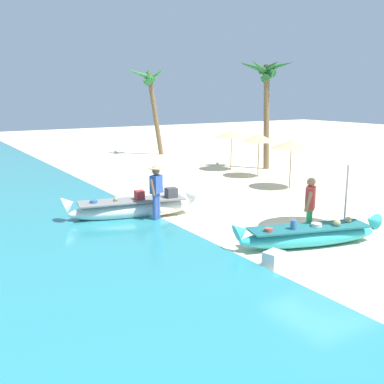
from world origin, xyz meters
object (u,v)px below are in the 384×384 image
at_px(palm_tree_leaning_seaward, 149,85).
at_px(person_tourist_customer, 310,205).
at_px(boat_white_midground, 133,208).
at_px(patio_umbrella_large, 349,152).
at_px(palm_tree_tall_inland, 266,79).
at_px(cooler_box, 274,259).
at_px(boat_cyan_foreground, 309,235).
at_px(person_vendor_hatted, 156,189).

bearing_deg(palm_tree_leaning_seaward, person_tourist_customer, -103.45).
height_order(boat_white_midground, patio_umbrella_large, patio_umbrella_large).
height_order(palm_tree_tall_inland, cooler_box, palm_tree_tall_inland).
xyz_separation_m(boat_cyan_foreground, patio_umbrella_large, (1.56, 0.23, 1.91)).
relative_size(boat_cyan_foreground, patio_umbrella_large, 1.58).
relative_size(person_vendor_hatted, palm_tree_leaning_seaward, 0.33).
bearing_deg(boat_white_midground, cooler_box, -80.05).
distance_m(patio_umbrella_large, palm_tree_tall_inland, 10.91).
xyz_separation_m(person_vendor_hatted, person_tourist_customer, (2.58, -3.43, -0.10)).
distance_m(boat_cyan_foreground, palm_tree_tall_inland, 12.40).
distance_m(boat_white_midground, patio_umbrella_large, 6.29).
bearing_deg(person_tourist_customer, palm_tree_tall_inland, 55.24).
bearing_deg(person_tourist_customer, cooler_box, -154.54).
distance_m(person_vendor_hatted, palm_tree_tall_inland, 11.14).
xyz_separation_m(person_tourist_customer, patio_umbrella_large, (1.16, -0.16, 1.28)).
height_order(boat_cyan_foreground, palm_tree_leaning_seaward, palm_tree_leaning_seaward).
relative_size(person_vendor_hatted, cooler_box, 4.03).
xyz_separation_m(boat_white_midground, person_vendor_hatted, (0.41, -0.76, 0.67)).
relative_size(patio_umbrella_large, palm_tree_leaning_seaward, 0.47).
xyz_separation_m(boat_cyan_foreground, person_vendor_hatted, (-2.18, 3.82, 0.72)).
relative_size(boat_white_midground, person_tourist_customer, 2.54).
bearing_deg(palm_tree_tall_inland, person_vendor_hatted, -147.32).
bearing_deg(boat_cyan_foreground, palm_tree_leaning_seaward, 75.58).
distance_m(patio_umbrella_large, cooler_box, 3.89).
bearing_deg(person_tourist_customer, patio_umbrella_large, -7.99).
xyz_separation_m(boat_white_midground, palm_tree_tall_inland, (9.35, 4.98, 4.04)).
bearing_deg(cooler_box, palm_tree_leaning_seaward, 57.52).
relative_size(person_tourist_customer, palm_tree_tall_inland, 0.30).
height_order(person_tourist_customer, palm_tree_tall_inland, palm_tree_tall_inland).
bearing_deg(palm_tree_tall_inland, palm_tree_leaning_seaward, 107.14).
height_order(patio_umbrella_large, cooler_box, patio_umbrella_large).
xyz_separation_m(person_vendor_hatted, palm_tree_leaning_seaward, (6.59, 13.36, 3.18)).
xyz_separation_m(patio_umbrella_large, cooler_box, (-3.23, -0.83, -2.01)).
distance_m(person_vendor_hatted, person_tourist_customer, 4.29).
bearing_deg(person_vendor_hatted, boat_white_midground, 118.09).
height_order(person_vendor_hatted, patio_umbrella_large, patio_umbrella_large).
bearing_deg(patio_umbrella_large, palm_tree_tall_inland, 60.83).
distance_m(palm_tree_tall_inland, cooler_box, 13.85).
xyz_separation_m(person_tourist_customer, palm_tree_leaning_seaward, (4.02, 16.79, 3.28)).
bearing_deg(person_vendor_hatted, person_tourist_customer, -53.10).
relative_size(boat_white_midground, palm_tree_tall_inland, 0.77).
height_order(person_vendor_hatted, cooler_box, person_vendor_hatted).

